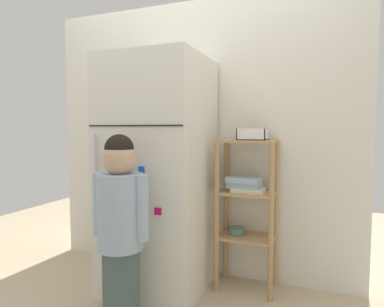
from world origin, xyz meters
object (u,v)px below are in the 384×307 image
object	(u,v)px
child_standing	(120,211)
pantry_shelf_unit	(246,200)
fruit_bin	(254,134)
refrigerator	(159,175)

from	to	relation	value
child_standing	pantry_shelf_unit	distance (m)	0.91
child_standing	fruit_bin	world-z (taller)	fruit_bin
refrigerator	child_standing	world-z (taller)	refrigerator
pantry_shelf_unit	fruit_bin	distance (m)	0.47
refrigerator	child_standing	xyz separation A→B (m)	(0.01, -0.51, -0.14)
child_standing	fruit_bin	size ratio (longest dim) A/B	5.71
refrigerator	pantry_shelf_unit	distance (m)	0.65
refrigerator	pantry_shelf_unit	size ratio (longest dim) A/B	1.53
child_standing	fruit_bin	bearing A→B (deg)	48.87
refrigerator	fruit_bin	bearing A→B (deg)	18.26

